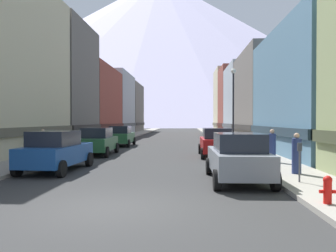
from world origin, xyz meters
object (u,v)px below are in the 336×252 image
(parking_meter_near, at_px, (300,157))
(streetlamp_right, at_px, (233,97))
(car_left_2, at_px, (121,136))
(fire_hydrant_near, at_px, (328,189))
(car_left_0, at_px, (56,151))
(potted_plant_0, at_px, (67,141))
(car_right_0, at_px, (238,157))
(pedestrian_1, at_px, (272,147))
(pedestrian_0, at_px, (297,155))
(car_left_1, at_px, (98,141))
(pedestrian_2, at_px, (43,144))
(car_right_1, at_px, (216,142))

(parking_meter_near, bearing_deg, streetlamp_right, 91.74)
(car_left_2, height_order, fire_hydrant_near, car_left_2)
(car_left_2, bearing_deg, car_left_0, -90.01)
(streetlamp_right, bearing_deg, car_left_2, 152.74)
(potted_plant_0, bearing_deg, car_right_0, -49.12)
(car_left_0, relative_size, streetlamp_right, 0.76)
(parking_meter_near, distance_m, pedestrian_1, 5.65)
(pedestrian_0, height_order, streetlamp_right, streetlamp_right)
(car_left_1, xyz_separation_m, pedestrian_1, (10.05, -4.39, 0.01))
(car_left_0, height_order, potted_plant_0, car_left_0)
(car_left_0, xyz_separation_m, parking_meter_near, (9.55, -2.99, 0.11))
(potted_plant_0, distance_m, pedestrian_2, 6.00)
(pedestrian_2, relative_size, streetlamp_right, 0.27)
(pedestrian_0, height_order, pedestrian_2, pedestrian_0)
(car_left_0, bearing_deg, parking_meter_near, -17.35)
(car_left_0, bearing_deg, potted_plant_0, 107.31)
(pedestrian_1, distance_m, streetlamp_right, 8.21)
(pedestrian_0, relative_size, pedestrian_2, 1.01)
(car_right_1, xyz_separation_m, streetlamp_right, (1.55, 3.65, 3.09))
(parking_meter_near, xyz_separation_m, pedestrian_0, (0.50, 1.87, -0.13))
(car_left_1, bearing_deg, fire_hydrant_near, -54.64)
(car_right_0, xyz_separation_m, pedestrian_1, (2.45, 4.87, 0.01))
(car_right_1, distance_m, pedestrian_1, 4.61)
(pedestrian_2, distance_m, streetlamp_right, 13.38)
(car_right_0, xyz_separation_m, parking_meter_near, (1.95, -0.76, 0.11))
(car_right_1, bearing_deg, pedestrian_2, -167.40)
(car_left_1, height_order, pedestrian_1, pedestrian_1)
(car_right_0, xyz_separation_m, car_right_1, (-0.00, 8.78, 0.00))
(car_right_1, bearing_deg, fire_hydrant_near, -82.51)
(potted_plant_0, height_order, pedestrian_2, pedestrian_2)
(fire_hydrant_near, xyz_separation_m, parking_meter_near, (0.30, 3.01, 0.49))
(car_left_2, relative_size, car_right_0, 1.00)
(potted_plant_0, xyz_separation_m, pedestrian_0, (13.25, -11.38, 0.20))
(car_left_0, relative_size, parking_meter_near, 3.37)
(car_left_0, height_order, car_left_2, same)
(car_left_2, bearing_deg, pedestrian_0, -57.93)
(pedestrian_0, bearing_deg, car_right_1, 107.70)
(streetlamp_right, bearing_deg, pedestrian_1, -83.21)
(car_right_1, distance_m, parking_meter_near, 9.74)
(car_right_1, height_order, parking_meter_near, car_right_1)
(pedestrian_2, bearing_deg, car_left_1, 48.02)
(car_right_0, bearing_deg, car_left_0, 163.71)
(car_right_0, xyz_separation_m, streetlamp_right, (1.55, 12.42, 3.09))
(car_left_2, relative_size, potted_plant_0, 4.76)
(car_right_0, bearing_deg, streetlamp_right, 82.89)
(car_right_0, distance_m, car_right_1, 8.78)
(potted_plant_0, height_order, pedestrian_1, pedestrian_1)
(car_right_0, relative_size, pedestrian_0, 2.76)
(car_left_2, relative_size, pedestrian_1, 2.67)
(car_left_1, relative_size, pedestrian_0, 2.78)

